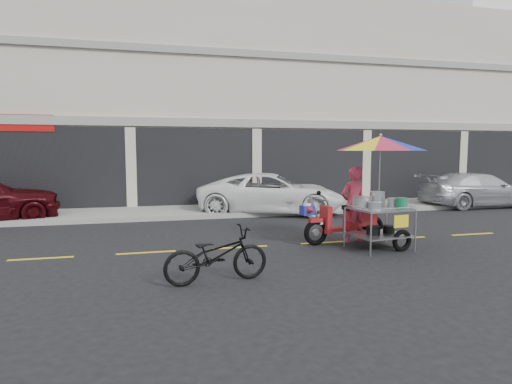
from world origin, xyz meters
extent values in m
plane|color=black|center=(0.00, 0.00, 0.00)|extent=(90.00, 90.00, 0.00)
cube|color=gray|center=(0.00, 5.50, 0.07)|extent=(45.00, 3.00, 0.15)
cube|color=beige|center=(0.00, 10.50, 4.00)|extent=(36.00, 8.00, 8.00)
cube|color=black|center=(0.00, 6.47, 1.45)|extent=(35.28, 0.06, 2.90)
cube|color=gray|center=(0.00, 6.45, 3.10)|extent=(36.00, 0.12, 0.30)
cube|color=gray|center=(0.00, 6.45, 5.60)|extent=(36.00, 0.12, 0.25)
cube|color=white|center=(14.00, 11.00, 5.20)|extent=(8.00, 7.00, 10.40)
cube|color=gold|center=(0.00, 0.00, 0.00)|extent=(42.00, 0.10, 0.01)
imported|color=white|center=(0.08, 4.70, 0.68)|extent=(5.33, 3.71, 1.35)
imported|color=silver|center=(8.01, 4.42, 0.64)|extent=(4.43, 1.84, 1.28)
imported|color=black|center=(-2.89, -2.33, 0.45)|extent=(1.77, 0.80, 0.90)
torus|color=black|center=(-0.32, -0.19, 0.29)|extent=(0.60, 0.19, 0.59)
torus|color=black|center=(1.21, 0.02, 0.29)|extent=(0.60, 0.19, 0.59)
cylinder|color=#9EA0A5|center=(-0.32, -0.19, 0.29)|extent=(0.15, 0.08, 0.14)
cylinder|color=#9EA0A5|center=(1.21, 0.02, 0.29)|extent=(0.15, 0.08, 0.14)
cube|color=#A71D1F|center=(-0.32, -0.19, 0.57)|extent=(0.34, 0.17, 0.08)
cylinder|color=#9EA0A5|center=(-0.32, -0.19, 0.72)|extent=(0.38, 0.10, 0.83)
cube|color=#A71D1F|center=(-0.07, -0.16, 0.57)|extent=(0.17, 0.36, 0.62)
cube|color=#A71D1F|center=(0.39, -0.09, 0.33)|extent=(0.86, 0.40, 0.08)
cube|color=#A71D1F|center=(0.85, -0.03, 0.57)|extent=(0.80, 0.37, 0.41)
cube|color=black|center=(0.75, -0.04, 0.80)|extent=(0.70, 0.34, 0.10)
cylinder|color=#9EA0A5|center=(-0.20, -0.18, 1.03)|extent=(0.12, 0.57, 0.04)
sphere|color=black|center=(-0.17, 0.04, 1.15)|extent=(0.10, 0.10, 0.10)
cylinder|color=white|center=(-0.20, -0.18, 0.49)|extent=(0.14, 0.14, 0.05)
cube|color=navy|center=(-0.55, -0.22, 0.80)|extent=(0.30, 0.26, 0.21)
cylinder|color=white|center=(-0.55, -0.22, 0.93)|extent=(0.19, 0.19, 0.05)
cone|color=#A71D1F|center=(-0.52, -0.40, 0.82)|extent=(0.22, 0.25, 0.19)
torus|color=black|center=(1.22, -1.17, 0.23)|extent=(0.48, 0.17, 0.47)
cylinder|color=#9EA0A5|center=(0.37, -1.39, 0.44)|extent=(0.04, 0.04, 0.88)
cylinder|color=#9EA0A5|center=(0.24, -0.48, 0.44)|extent=(0.04, 0.04, 0.88)
cylinder|color=#9EA0A5|center=(1.49, -1.24, 0.44)|extent=(0.04, 0.04, 0.88)
cylinder|color=#9EA0A5|center=(1.36, -0.32, 0.44)|extent=(0.04, 0.04, 0.88)
cube|color=#9EA0A5|center=(0.86, -0.86, 0.31)|extent=(1.25, 1.08, 0.03)
cube|color=#9EA0A5|center=(0.86, -0.86, 0.88)|extent=(1.25, 1.08, 0.04)
cylinder|color=#9EA0A5|center=(0.93, -1.32, 0.94)|extent=(1.12, 0.18, 0.02)
cylinder|color=#9EA0A5|center=(0.80, -0.40, 0.94)|extent=(1.12, 0.18, 0.02)
cylinder|color=#9EA0A5|center=(0.30, -0.94, 0.94)|extent=(0.15, 0.92, 0.02)
cylinder|color=#9EA0A5|center=(1.42, -0.78, 0.94)|extent=(0.15, 0.92, 0.02)
cylinder|color=#9EA0A5|center=(0.80, -0.40, 0.31)|extent=(0.15, 0.77, 0.04)
cylinder|color=#9EA0A5|center=(0.80, -0.40, 0.82)|extent=(0.15, 0.77, 0.04)
cube|color=yellow|center=(1.08, -1.32, 0.67)|extent=(0.36, 0.07, 0.26)
cylinder|color=#B7B7BC|center=(0.53, -0.70, 1.00)|extent=(0.45, 0.45, 0.21)
cylinder|color=#B7B7BC|center=(0.93, -0.62, 1.05)|extent=(0.36, 0.36, 0.30)
cylinder|color=#B7B7BC|center=(1.24, -0.75, 0.98)|extent=(0.27, 0.27, 0.16)
cylinder|color=#B7B7BC|center=(0.63, -1.08, 0.96)|extent=(0.32, 0.32, 0.13)
cylinder|color=#176C48|center=(1.26, -1.06, 1.01)|extent=(0.26, 0.26, 0.23)
cylinder|color=black|center=(0.71, -0.88, 0.42)|extent=(0.33, 0.33, 0.19)
cylinder|color=black|center=(1.12, -0.82, 0.41)|extent=(0.28, 0.28, 0.16)
cylinder|color=#9EA0A5|center=(0.90, -0.75, 1.65)|extent=(0.03, 0.03, 1.54)
sphere|color=#9EA0A5|center=(0.90, -0.75, 2.44)|extent=(0.06, 0.06, 0.06)
imported|color=#C3354E|center=(0.65, -0.06, 0.87)|extent=(0.69, 0.50, 1.74)
camera|label=1|loc=(-3.91, -8.98, 2.12)|focal=30.00mm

